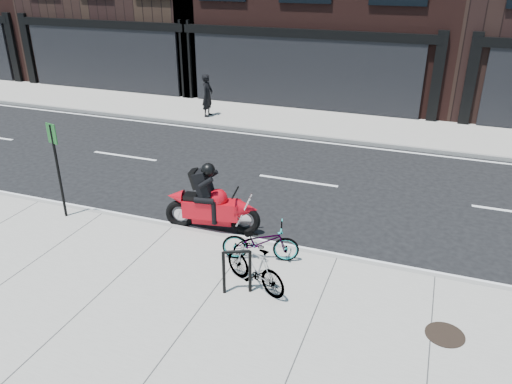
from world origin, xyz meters
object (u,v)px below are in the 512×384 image
at_px(bike_rack, 237,268).
at_px(bicycle_rear, 255,266).
at_px(manhole_cover, 445,335).
at_px(sign_post, 57,163).
at_px(bicycle_front, 261,242).
at_px(motorcycle, 216,204).
at_px(pedestrian, 207,95).

bearing_deg(bike_rack, bicycle_rear, 47.61).
bearing_deg(bike_rack, manhole_cover, 1.35).
bearing_deg(sign_post, bicycle_front, 11.36).
distance_m(bicycle_front, manhole_cover, 3.95).
height_order(motorcycle, sign_post, sign_post).
bearing_deg(bicycle_front, bike_rack, 163.85).
bearing_deg(bicycle_rear, bike_rack, -17.57).
relative_size(bike_rack, motorcycle, 0.40).
height_order(pedestrian, manhole_cover, pedestrian).
distance_m(pedestrian, sign_post, 9.36).
xyz_separation_m(bicycle_rear, manhole_cover, (3.52, -0.19, -0.46)).
bearing_deg(motorcycle, bicycle_front, -44.15).
height_order(bicycle_front, sign_post, sign_post).
bearing_deg(manhole_cover, bicycle_front, 162.74).
height_order(bicycle_rear, manhole_cover, bicycle_rear).
bearing_deg(pedestrian, bike_rack, -152.46).
bearing_deg(bicycle_front, pedestrian, 15.76).
height_order(bike_rack, bicycle_rear, bike_rack).
bearing_deg(manhole_cover, sign_post, 171.36).
distance_m(bike_rack, manhole_cover, 3.81).
height_order(bicycle_rear, sign_post, sign_post).
height_order(bike_rack, motorcycle, motorcycle).
height_order(bike_rack, manhole_cover, bike_rack).
height_order(motorcycle, manhole_cover, motorcycle).
bearing_deg(bicycle_front, manhole_cover, -122.47).
xyz_separation_m(manhole_cover, sign_post, (-8.99, 1.37, 1.42)).
bearing_deg(sign_post, bicycle_rear, 1.43).
xyz_separation_m(bicycle_rear, motorcycle, (-1.72, 1.99, 0.12)).
bearing_deg(manhole_cover, pedestrian, 131.53).
height_order(pedestrian, sign_post, sign_post).
relative_size(bicycle_front, pedestrian, 0.95).
relative_size(bicycle_rear, manhole_cover, 2.33).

